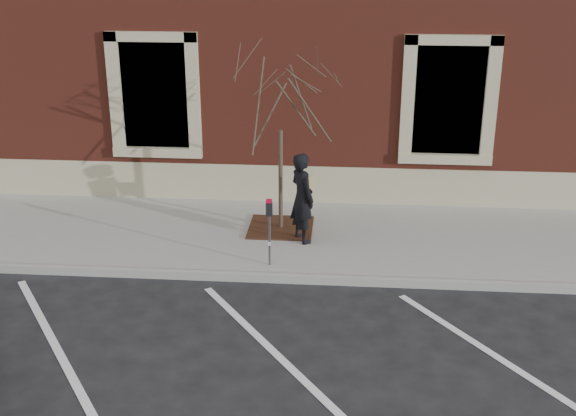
{
  "coord_description": "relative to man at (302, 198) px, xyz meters",
  "views": [
    {
      "loc": [
        0.94,
        -10.98,
        5.51
      ],
      "look_at": [
        0.0,
        0.6,
        1.1
      ],
      "focal_mm": 45.0,
      "sensor_mm": 36.0,
      "label": 1
    }
  ],
  "objects": [
    {
      "name": "man",
      "position": [
        0.0,
        0.0,
        0.0
      ],
      "size": [
        0.68,
        0.74,
        1.7
      ],
      "primitive_type": "imported",
      "rotation": [
        0.0,
        0.0,
        2.16
      ],
      "color": "black",
      "rests_on": "sidewalk_near"
    },
    {
      "name": "parking_stripes",
      "position": [
        -0.19,
        -3.61,
        -1.0
      ],
      "size": [
        28.0,
        4.4,
        0.01
      ],
      "primitive_type": null,
      "color": "silver",
      "rests_on": "ground"
    },
    {
      "name": "ground",
      "position": [
        -0.19,
        -1.41,
        -1.0
      ],
      "size": [
        120.0,
        120.0,
        0.0
      ],
      "primitive_type": "plane",
      "color": "#28282B",
      "rests_on": "ground"
    },
    {
      "name": "parking_meter",
      "position": [
        -0.49,
        -1.11,
        -0.01
      ],
      "size": [
        0.11,
        0.08,
        1.21
      ],
      "rotation": [
        0.0,
        0.0,
        0.37
      ],
      "color": "#595B60",
      "rests_on": "sidewalk_near"
    },
    {
      "name": "sidewalk_near",
      "position": [
        -0.19,
        0.34,
        -0.92
      ],
      "size": [
        40.0,
        3.5,
        0.15
      ],
      "primitive_type": "cube",
      "color": "#A39F99",
      "rests_on": "ground"
    },
    {
      "name": "tree_grate",
      "position": [
        -0.45,
        0.57,
        -0.83
      ],
      "size": [
        1.24,
        1.24,
        0.03
      ],
      "primitive_type": "cube",
      "color": "#401E14",
      "rests_on": "sidewalk_near"
    },
    {
      "name": "sapling",
      "position": [
        -0.45,
        0.57,
        1.65
      ],
      "size": [
        2.15,
        2.15,
        3.58
      ],
      "color": "#3D2D25",
      "rests_on": "sidewalk_near"
    },
    {
      "name": "curb_near",
      "position": [
        -0.19,
        -1.46,
        -0.92
      ],
      "size": [
        40.0,
        0.12,
        0.15
      ],
      "primitive_type": "cube",
      "color": "#9E9E99",
      "rests_on": "ground"
    }
  ]
}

